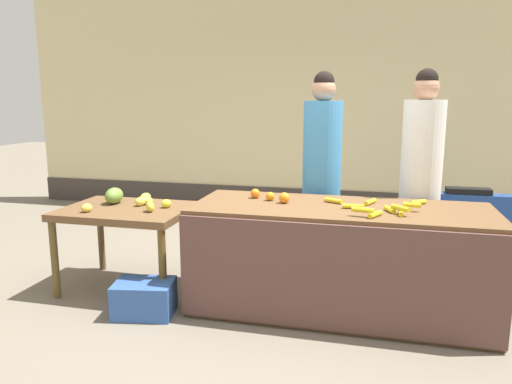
% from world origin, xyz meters
% --- Properties ---
extents(ground_plane, '(24.00, 24.00, 0.00)m').
position_xyz_m(ground_plane, '(0.00, 0.00, 0.00)').
color(ground_plane, '#756B5B').
extents(market_wall_back, '(9.02, 0.23, 3.16)m').
position_xyz_m(market_wall_back, '(0.00, 3.19, 1.55)').
color(market_wall_back, beige).
rests_on(market_wall_back, ground).
extents(fruit_stall_counter, '(2.24, 0.87, 0.82)m').
position_xyz_m(fruit_stall_counter, '(0.40, -0.01, 0.41)').
color(fruit_stall_counter, brown).
rests_on(fruit_stall_counter, ground).
extents(side_table_wooden, '(1.06, 0.79, 0.72)m').
position_xyz_m(side_table_wooden, '(-1.39, 0.00, 0.63)').
color(side_table_wooden, brown).
rests_on(side_table_wooden, ground).
extents(banana_bunch_pile, '(0.77, 0.61, 0.07)m').
position_xyz_m(banana_bunch_pile, '(0.69, -0.07, 0.85)').
color(banana_bunch_pile, gold).
rests_on(banana_bunch_pile, fruit_stall_counter).
extents(orange_pile, '(0.35, 0.22, 0.08)m').
position_xyz_m(orange_pile, '(-0.15, 0.07, 0.86)').
color(orange_pile, orange).
rests_on(orange_pile, fruit_stall_counter).
extents(mango_papaya_pile, '(0.67, 0.62, 0.14)m').
position_xyz_m(mango_papaya_pile, '(-1.44, 0.09, 0.77)').
color(mango_papaya_pile, '#E0CE46').
rests_on(mango_papaya_pile, side_table_wooden).
extents(vendor_woman_blue_shirt, '(0.34, 0.34, 1.86)m').
position_xyz_m(vendor_woman_blue_shirt, '(0.18, 0.67, 0.94)').
color(vendor_woman_blue_shirt, '#33333D').
rests_on(vendor_woman_blue_shirt, ground).
extents(vendor_woman_white_shirt, '(0.34, 0.34, 1.86)m').
position_xyz_m(vendor_woman_white_shirt, '(1.02, 0.64, 0.94)').
color(vendor_woman_white_shirt, '#33333D').
rests_on(vendor_woman_white_shirt, ground).
extents(parked_motorcycle, '(1.60, 0.18, 0.88)m').
position_xyz_m(parked_motorcycle, '(1.70, 1.72, 0.40)').
color(parked_motorcycle, black).
rests_on(parked_motorcycle, ground).
extents(produce_crate, '(0.49, 0.39, 0.26)m').
position_xyz_m(produce_crate, '(-1.02, -0.46, 0.13)').
color(produce_crate, '#3359A5').
rests_on(produce_crate, ground).
extents(produce_sack, '(0.39, 0.34, 0.56)m').
position_xyz_m(produce_sack, '(-0.61, 0.81, 0.28)').
color(produce_sack, tan).
rests_on(produce_sack, ground).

